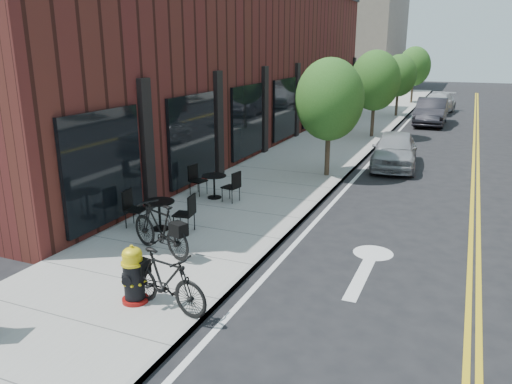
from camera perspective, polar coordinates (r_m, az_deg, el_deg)
The scene contains 16 objects.
ground at distance 8.76m, azimuth -4.19°, elevation -12.79°, with size 120.00×120.00×0.00m, color black.
sidewalk_near at distance 18.16m, azimuth 4.63°, elevation 2.95°, with size 4.00×70.00×0.12m, color #9E9B93.
building_near at distance 23.09m, azimuth -2.83°, elevation 14.47°, with size 5.00×28.00×7.00m, color #4B1F18.
bg_building_left at distance 55.98m, azimuth 11.70°, elevation 16.82°, with size 8.00×14.00×10.00m, color #726656.
tree_near_a at distance 16.40m, azimuth 8.41°, elevation 10.40°, with size 2.20×2.20×3.81m.
tree_near_b at distance 24.18m, azimuth 13.46°, elevation 12.28°, with size 2.30×2.30×3.98m.
tree_near_c at distance 32.09m, azimuth 16.02°, elevation 12.67°, with size 2.10×2.10×3.67m.
tree_near_d at distance 40.02m, azimuth 17.63°, elevation 13.54°, with size 2.40×2.40×4.11m.
fire_hydrant at distance 8.64m, azimuth -13.82°, elevation -9.23°, with size 0.59×0.59×1.01m.
bicycle_left at distance 10.44m, azimuth -10.89°, elevation -4.09°, with size 0.51×1.82×1.09m, color black.
bicycle_right at distance 8.28m, azimuth -10.32°, elevation -9.95°, with size 0.48×1.69×1.01m, color black.
bistro_set_b at distance 11.82m, azimuth -10.98°, elevation -2.13°, with size 1.69×0.80×0.90m.
bistro_set_c at distance 14.07m, azimuth -4.81°, elevation 1.02°, with size 1.63×0.81×0.86m.
parked_car_a at distance 18.77m, azimuth 15.57°, elevation 4.68°, with size 1.53×3.81×1.30m, color #94969B.
parked_car_b at distance 29.81m, azimuth 19.39°, elevation 8.67°, with size 1.55×4.44×1.46m, color black.
parked_car_c at distance 35.04m, azimuth 20.02°, elevation 9.49°, with size 1.81×4.44×1.29m, color #BBBBC0.
Camera 1 is at (3.57, -6.77, 4.27)m, focal length 35.00 mm.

